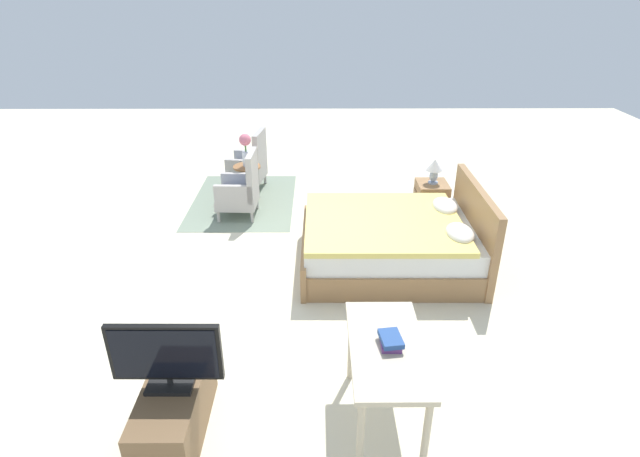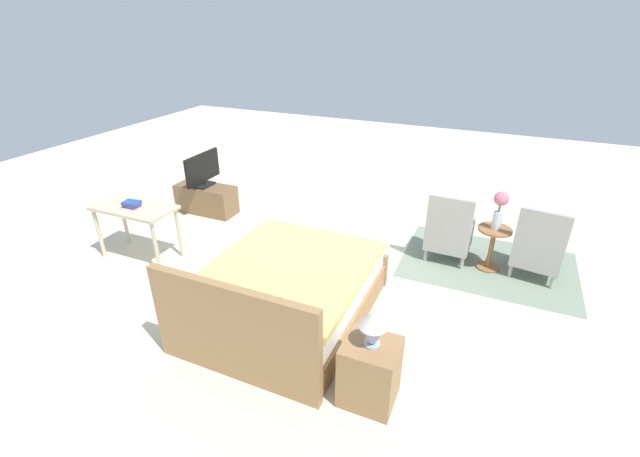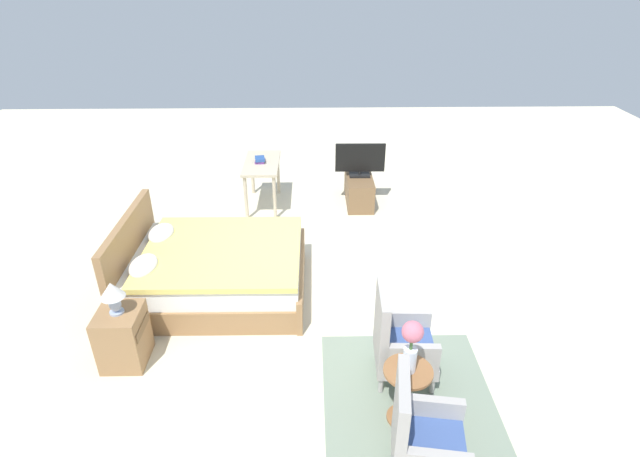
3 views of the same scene
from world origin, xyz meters
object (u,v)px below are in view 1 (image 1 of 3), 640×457
bed (393,242)px  vanity_desk (386,357)px  tv_stand (175,409)px  tv_flatscreen (166,356)px  table_lamp (434,168)px  book_stack (391,341)px  armchair_by_window_left (250,165)px  armchair_by_window_right (241,190)px  flower_vase (245,147)px  nightstand (431,203)px  side_table (248,179)px

bed → vanity_desk: 2.37m
tv_stand → tv_flatscreen: size_ratio=1.26×
table_lamp → book_stack: size_ratio=1.53×
tv_stand → book_stack: (-0.10, 1.53, 0.54)m
armchair_by_window_left → book_stack: 4.97m
table_lamp → tv_stand: (3.53, -2.55, -0.57)m
armchair_by_window_right → vanity_desk: size_ratio=0.88×
flower_vase → vanity_desk: size_ratio=0.46×
bed → tv_stand: bearing=-38.1°
nightstand → vanity_desk: vanity_desk is taller
side_table → tv_flatscreen: 4.30m
tv_flatscreen → vanity_desk: tv_flatscreen is taller
side_table → table_lamp: 2.70m
table_lamp → flower_vase: bearing=-106.4°
tv_stand → tv_flatscreen: tv_flatscreen is taller
flower_vase → table_lamp: 2.67m
armchair_by_window_right → armchair_by_window_left: bearing=-180.0°
nightstand → tv_stand: size_ratio=0.60×
side_table → vanity_desk: vanity_desk is taller
armchair_by_window_left → tv_flatscreen: (4.80, 0.03, 0.33)m
nightstand → tv_flatscreen: size_ratio=0.76×
table_lamp → tv_flatscreen: (3.53, -2.55, -0.07)m
tv_flatscreen → armchair_by_window_left: bearing=-179.6°
armchair_by_window_right → tv_flatscreen: 3.78m
tv_flatscreen → flower_vase: bearing=-179.9°
side_table → tv_flatscreen: (4.29, 0.00, 0.37)m
table_lamp → armchair_by_window_right: bearing=-95.1°
armchair_by_window_left → nightstand: armchair_by_window_left is taller
armchair_by_window_left → tv_stand: bearing=0.4°
nightstand → armchair_by_window_right: bearing=-95.1°
bed → tv_stand: 3.06m
armchair_by_window_right → book_stack: (3.67, 1.56, 0.38)m
armchair_by_window_left → tv_stand: 4.80m
side_table → tv_stand: side_table is taller
bed → book_stack: size_ratio=9.19×
nightstand → book_stack: bearing=-16.6°
bed → nightstand: (-1.12, 0.66, -0.01)m
armchair_by_window_left → nightstand: 2.88m
vanity_desk → book_stack: (-0.00, 0.02, 0.14)m
table_lamp → armchair_by_window_left: bearing=-116.1°
armchair_by_window_right → nightstand: armchair_by_window_right is taller
bed → flower_vase: (-1.88, -1.89, 0.55)m
armchair_by_window_right → nightstand: size_ratio=1.60×
bed → tv_flatscreen: (2.41, -1.89, 0.42)m
flower_vase → nightstand: size_ratio=0.83×
flower_vase → vanity_desk: 4.46m
tv_flatscreen → side_table: bearing=-179.9°
bed → armchair_by_window_right: bed is taller
armchair_by_window_left → armchair_by_window_right: same height
armchair_by_window_right → tv_stand: armchair_by_window_right is taller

